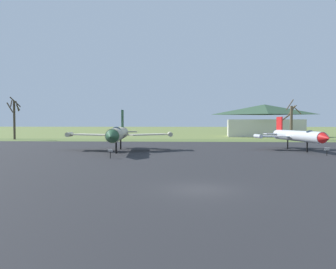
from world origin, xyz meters
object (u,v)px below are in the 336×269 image
at_px(jet_fighter_front_right, 297,136).
at_px(info_placard_front_right, 327,151).
at_px(info_placard_front_left, 110,153).
at_px(visitor_building, 264,121).
at_px(jet_fighter_front_left, 118,134).

xyz_separation_m(jet_fighter_front_right, info_placard_front_right, (1.21, -6.93, -1.50)).
bearing_deg(info_placard_front_left, visitor_building, 63.74).
distance_m(info_placard_front_right, visitor_building, 56.57).
xyz_separation_m(jet_fighter_front_left, info_placard_front_right, (25.73, -4.14, -1.82)).
relative_size(jet_fighter_front_right, info_placard_front_right, 14.99).
bearing_deg(info_placard_front_right, jet_fighter_front_right, 99.92).
height_order(info_placard_front_left, info_placard_front_right, info_placard_front_left).
relative_size(info_placard_front_left, jet_fighter_front_right, 0.07).
distance_m(jet_fighter_front_left, info_placard_front_left, 9.04).
height_order(info_placard_front_left, jet_fighter_front_right, jet_fighter_front_right).
xyz_separation_m(info_placard_front_right, visitor_building, (5.26, 56.19, 3.86)).
relative_size(info_placard_front_left, visitor_building, 0.05).
xyz_separation_m(jet_fighter_front_left, visitor_building, (30.99, 52.06, 2.04)).
bearing_deg(jet_fighter_front_left, info_placard_front_left, -83.74).
height_order(jet_fighter_front_right, visitor_building, visitor_building).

